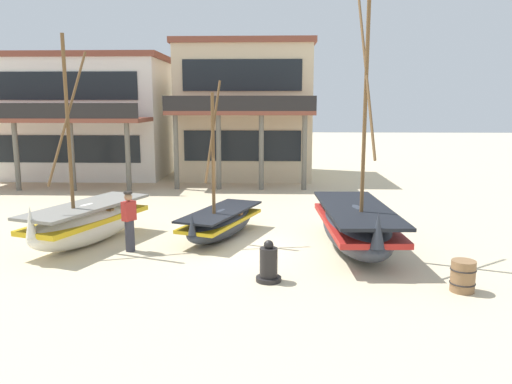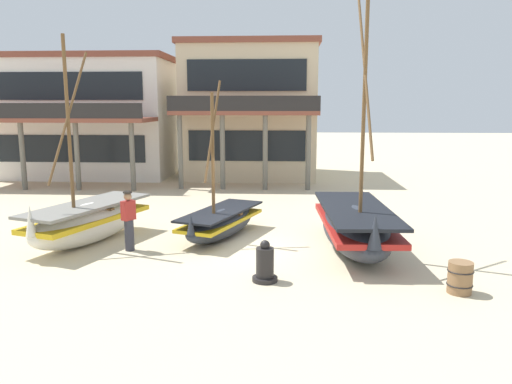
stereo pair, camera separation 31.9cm
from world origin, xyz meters
name	(u,v)px [view 1 (the left image)]	position (x,y,z in m)	size (l,w,h in m)	color
ground_plane	(255,245)	(0.00, 0.00, 0.00)	(120.00, 120.00, 0.00)	beige
fishing_boat_near_left	(87,222)	(-4.92, -0.01, 0.66)	(2.78, 4.57, 5.91)	silver
fishing_boat_centre_large	(356,226)	(2.86, -0.30, 0.69)	(1.97, 5.21, 6.89)	#2D333D
fishing_boat_far_right	(221,222)	(-1.08, 0.84, 0.49)	(2.42, 3.94, 4.74)	#2D333D
fisherman_by_hull	(129,222)	(-3.45, -0.72, 0.83)	(0.39, 0.42, 1.68)	#33333D
capstan_winch	(269,265)	(0.44, -2.98, 0.39)	(0.59, 0.59, 0.98)	black
wooden_barrel	(463,276)	(4.69, -3.48, 0.35)	(0.56, 0.56, 0.70)	olive
harbor_building_main	(246,111)	(-1.09, 14.64, 3.70)	(7.45, 8.55, 7.39)	beige
harbor_building_annex	(82,117)	(-10.29, 14.03, 3.37)	(9.69, 8.27, 6.73)	white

